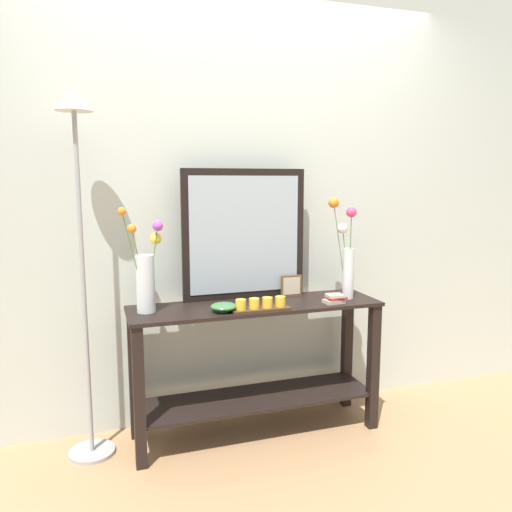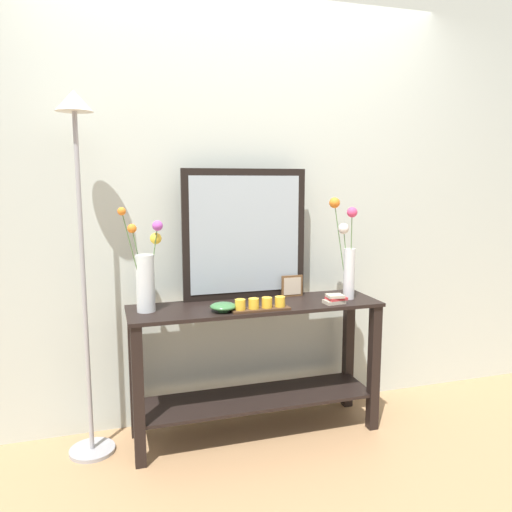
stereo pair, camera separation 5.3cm
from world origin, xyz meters
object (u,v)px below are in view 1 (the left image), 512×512
object	(u,v)px
tall_vase_left	(146,275)
decorative_bowl	(224,307)
console_table	(256,355)
candle_tray	(261,305)
floor_lamp	(80,217)
mirror_leaning	(244,234)
vase_right	(346,253)
picture_frame_small	(291,286)
book_stack	(335,299)

from	to	relation	value
tall_vase_left	decorative_bowl	distance (m)	0.44
console_table	tall_vase_left	size ratio (longest dim) A/B	2.55
tall_vase_left	decorative_bowl	bearing A→B (deg)	-18.09
candle_tray	console_table	bearing A→B (deg)	82.87
candle_tray	floor_lamp	xyz separation A→B (m)	(-0.89, 0.19, 0.48)
console_table	mirror_leaning	size ratio (longest dim) A/B	1.88
mirror_leaning	candle_tray	size ratio (longest dim) A/B	2.36
tall_vase_left	candle_tray	distance (m)	0.62
candle_tray	floor_lamp	bearing A→B (deg)	168.21
vase_right	picture_frame_small	world-z (taller)	vase_right
book_stack	mirror_leaning	bearing A→B (deg)	148.05
tall_vase_left	picture_frame_small	distance (m)	0.87
book_stack	vase_right	bearing A→B (deg)	38.04
tall_vase_left	floor_lamp	bearing A→B (deg)	174.93
picture_frame_small	decorative_bowl	xyz separation A→B (m)	(-0.47, -0.22, -0.04)
console_table	decorative_bowl	bearing A→B (deg)	-155.01
mirror_leaning	picture_frame_small	xyz separation A→B (m)	(0.28, -0.04, -0.31)
mirror_leaning	floor_lamp	distance (m)	0.91
mirror_leaning	book_stack	world-z (taller)	mirror_leaning
console_table	book_stack	distance (m)	0.55
candle_tray	picture_frame_small	xyz separation A→B (m)	(0.28, 0.25, 0.04)
picture_frame_small	decorative_bowl	world-z (taller)	picture_frame_small
mirror_leaning	floor_lamp	xyz separation A→B (m)	(-0.89, -0.11, 0.13)
mirror_leaning	vase_right	xyz separation A→B (m)	(0.56, -0.19, -0.11)
picture_frame_small	floor_lamp	xyz separation A→B (m)	(-1.17, -0.07, 0.44)
tall_vase_left	candle_tray	world-z (taller)	tall_vase_left
tall_vase_left	picture_frame_small	xyz separation A→B (m)	(0.86, 0.09, -0.14)
tall_vase_left	decorative_bowl	xyz separation A→B (m)	(0.38, -0.13, -0.17)
picture_frame_small	mirror_leaning	bearing A→B (deg)	170.80
tall_vase_left	decorative_bowl	world-z (taller)	tall_vase_left
floor_lamp	candle_tray	bearing A→B (deg)	-11.79
floor_lamp	book_stack	bearing A→B (deg)	-7.17
decorative_bowl	tall_vase_left	bearing A→B (deg)	161.91
console_table	vase_right	world-z (taller)	vase_right
picture_frame_small	floor_lamp	world-z (taller)	floor_lamp
console_table	picture_frame_small	distance (m)	0.46
candle_tray	vase_right	bearing A→B (deg)	10.70
console_table	book_stack	world-z (taller)	book_stack
console_table	candle_tray	world-z (taller)	candle_tray
console_table	picture_frame_small	world-z (taller)	picture_frame_small
picture_frame_small	decorative_bowl	size ratio (longest dim) A/B	0.94
picture_frame_small	floor_lamp	distance (m)	1.25
vase_right	candle_tray	size ratio (longest dim) A/B	1.85
console_table	vase_right	size ratio (longest dim) A/B	2.40
mirror_leaning	candle_tray	distance (m)	0.46
console_table	decorative_bowl	xyz separation A→B (m)	(-0.21, -0.10, 0.32)
console_table	tall_vase_left	distance (m)	0.77
decorative_bowl	book_stack	distance (m)	0.64
tall_vase_left	picture_frame_small	world-z (taller)	tall_vase_left
mirror_leaning	decorative_bowl	world-z (taller)	mirror_leaning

